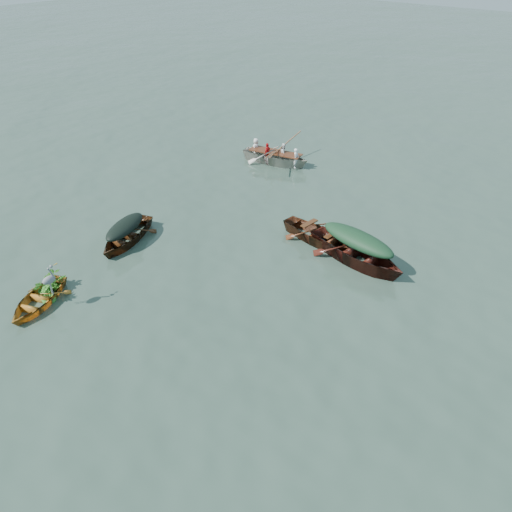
{
  "coord_description": "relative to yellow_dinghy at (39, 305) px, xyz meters",
  "views": [
    {
      "loc": [
        8.81,
        -7.79,
        9.19
      ],
      "look_at": [
        0.35,
        2.38,
        0.5
      ],
      "focal_mm": 35.0,
      "sensor_mm": 36.0,
      "label": 1
    }
  ],
  "objects": [
    {
      "name": "yellow_dinghy",
      "position": [
        0.0,
        0.0,
        0.0
      ],
      "size": [
        2.3,
        3.1,
        0.75
      ],
      "primitive_type": "imported",
      "rotation": [
        0.0,
        0.0,
        0.43
      ],
      "color": "orange",
      "rests_on": "ground"
    },
    {
      "name": "ground",
      "position": [
        3.35,
        3.09,
        0.0
      ],
      "size": [
        140.0,
        140.0,
        0.0
      ],
      "primitive_type": "plane",
      "color": "#394F42",
      "rests_on": "ground"
    },
    {
      "name": "dinghy_weeds",
      "position": [
        -0.2,
        0.51,
        0.67
      ],
      "size": [
        1.01,
        1.11,
        0.6
      ],
      "primitive_type": "imported",
      "rotation": [
        0.0,
        0.0,
        0.43
      ],
      "color": "#2E721D",
      "rests_on": "yellow_dinghy"
    },
    {
      "name": "green_tarp_cover",
      "position": [
        5.97,
        7.87,
        0.86
      ],
      "size": [
        2.82,
        1.25,
        0.52
      ],
      "primitive_type": "ellipsoid",
      "rotation": [
        0.0,
        0.0,
        1.42
      ],
      "color": "#173920",
      "rests_on": "green_tarp_boat"
    },
    {
      "name": "open_wooden_boat",
      "position": [
        4.41,
        8.11,
        0.0
      ],
      "size": [
        4.35,
        1.73,
        0.98
      ],
      "primitive_type": "imported",
      "rotation": [
        0.0,
        0.0,
        1.47
      ],
      "color": "#5D2B17",
      "rests_on": "ground"
    },
    {
      "name": "oars",
      "position": [
        -1.12,
        12.69,
        0.57
      ],
      "size": [
        1.13,
        2.67,
        0.06
      ],
      "primitive_type": null,
      "rotation": [
        0.0,
        0.0,
        1.78
      ],
      "color": "#995E3A",
      "rests_on": "rowed_boat"
    },
    {
      "name": "heron",
      "position": [
        0.48,
        0.27,
        0.83
      ],
      "size": [
        0.42,
        0.48,
        0.92
      ],
      "primitive_type": null,
      "rotation": [
        0.0,
        0.0,
        0.43
      ],
      "color": "gray",
      "rests_on": "yellow_dinghy"
    },
    {
      "name": "rowed_boat",
      "position": [
        -1.12,
        12.69,
        0.0
      ],
      "size": [
        4.69,
        2.26,
        1.09
      ],
      "primitive_type": "imported",
      "rotation": [
        0.0,
        0.0,
        1.78
      ],
      "color": "beige",
      "rests_on": "ground"
    },
    {
      "name": "dark_tarp_cover",
      "position": [
        -0.84,
        3.86,
        0.66
      ],
      "size": [
        1.39,
        2.14,
        0.4
      ],
      "primitive_type": "ellipsoid",
      "rotation": [
        0.0,
        0.0,
        0.35
      ],
      "color": "black",
      "rests_on": "dark_covered_boat"
    },
    {
      "name": "thwart_benches",
      "position": [
        4.41,
        8.11,
        0.51
      ],
      "size": [
        2.19,
        0.99,
        0.04
      ],
      "primitive_type": null,
      "rotation": [
        0.0,
        0.0,
        1.47
      ],
      "color": "#42220F",
      "rests_on": "open_wooden_boat"
    },
    {
      "name": "rowers",
      "position": [
        -1.12,
        12.69,
        0.92
      ],
      "size": [
        3.34,
        1.85,
        0.76
      ],
      "primitive_type": "imported",
      "rotation": [
        0.0,
        0.0,
        1.78
      ],
      "color": "white",
      "rests_on": "rowed_boat"
    },
    {
      "name": "dark_covered_boat",
      "position": [
        -0.84,
        3.86,
        0.0
      ],
      "size": [
        2.52,
        3.9,
        0.91
      ],
      "primitive_type": "imported",
      "rotation": [
        0.0,
        0.0,
        0.35
      ],
      "color": "#482710",
      "rests_on": "ground"
    },
    {
      "name": "green_tarp_boat",
      "position": [
        5.97,
        7.87,
        0.0
      ],
      "size": [
        5.13,
        2.27,
        1.19
      ],
      "primitive_type": "imported",
      "rotation": [
        0.0,
        0.0,
        1.42
      ],
      "color": "#441810",
      "rests_on": "ground"
    }
  ]
}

